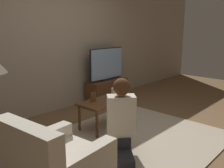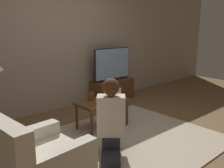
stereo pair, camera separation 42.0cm
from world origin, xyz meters
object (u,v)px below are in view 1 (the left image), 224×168
(coffee_table, at_px, (105,104))
(table_lamp, at_px, (117,92))
(tv, at_px, (107,64))
(person_kneeling, at_px, (121,117))

(coffee_table, height_order, table_lamp, table_lamp)
(tv, relative_size, table_lamp, 5.27)
(tv, height_order, coffee_table, tv)
(coffee_table, distance_m, person_kneeling, 0.90)
(tv, relative_size, coffee_table, 1.19)
(person_kneeling, height_order, table_lamp, person_kneeling)
(person_kneeling, bearing_deg, table_lamp, -93.32)
(tv, xyz_separation_m, table_lamp, (-0.92, -1.11, -0.24))
(tv, xyz_separation_m, person_kneeling, (-1.63, -1.81, -0.29))
(table_lamp, bearing_deg, tv, 50.36)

